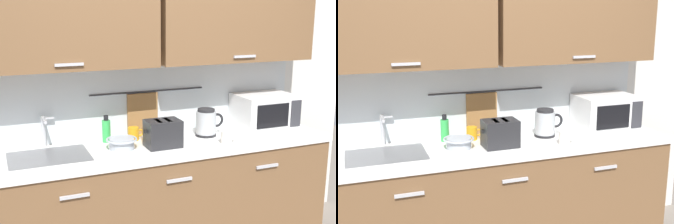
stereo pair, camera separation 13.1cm
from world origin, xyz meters
The scene contains 10 objects.
counter_unit centered at (-0.01, 0.30, 0.46)m, with size 2.53×0.64×0.90m.
back_wall_assembly centered at (0.00, 0.53, 1.52)m, with size 3.70×0.41×2.50m.
sink_faucet centered at (-0.78, 0.53, 1.04)m, with size 0.09×0.17×0.22m.
microwave centered at (0.93, 0.41, 1.04)m, with size 0.46×0.35×0.27m.
electric_kettle centered at (0.39, 0.37, 1.00)m, with size 0.23×0.16×0.21m.
dish_soap_bottle centered at (-0.35, 0.49, 0.99)m, with size 0.06×0.06×0.20m.
mug_near_sink centered at (-0.16, 0.46, 0.95)m, with size 0.12×0.08×0.09m.
mixing_bowl centered at (-0.30, 0.29, 0.94)m, with size 0.21×0.21×0.08m.
toaster centered at (-0.02, 0.23, 1.00)m, with size 0.26×0.17×0.19m.
mug_by_kettle centered at (0.43, 0.13, 0.95)m, with size 0.12×0.08×0.09m.
Camera 2 is at (-0.97, -2.54, 1.84)m, focal length 46.97 mm.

